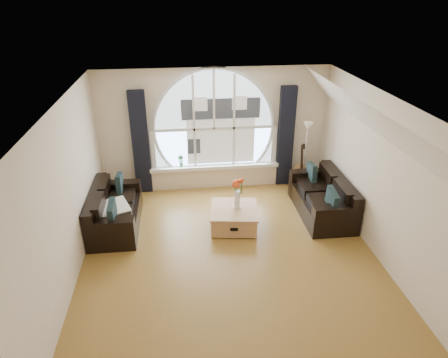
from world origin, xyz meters
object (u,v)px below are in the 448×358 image
(coffee_chest, at_px, (234,217))
(vase_flowers, at_px, (237,189))
(guitar, at_px, (300,164))
(sofa_right, at_px, (322,196))
(sofa_left, at_px, (115,208))
(potted_plant, at_px, (181,161))
(floor_lamp, at_px, (305,157))

(coffee_chest, relative_size, vase_flowers, 1.27)
(guitar, bearing_deg, vase_flowers, -139.76)
(sofa_right, distance_m, guitar, 1.33)
(sofa_left, bearing_deg, guitar, 18.41)
(vase_flowers, relative_size, potted_plant, 2.58)
(coffee_chest, bearing_deg, vase_flowers, 47.76)
(vase_flowers, xyz_separation_m, guitar, (1.70, 1.54, -0.25))
(floor_lamp, bearing_deg, potted_plant, 171.93)
(floor_lamp, bearing_deg, guitar, 90.66)
(coffee_chest, xyz_separation_m, potted_plant, (-0.95, 1.73, 0.47))
(coffee_chest, xyz_separation_m, vase_flowers, (0.06, 0.05, 0.57))
(sofa_right, xyz_separation_m, potted_plant, (-2.78, 1.45, 0.29))
(potted_plant, bearing_deg, coffee_chest, -61.08)
(sofa_left, bearing_deg, sofa_right, 0.19)
(guitar, bearing_deg, coffee_chest, -139.83)
(guitar, bearing_deg, sofa_left, -163.87)
(sofa_right, bearing_deg, vase_flowers, -172.28)
(floor_lamp, height_order, potted_plant, floor_lamp)
(potted_plant, bearing_deg, guitar, -2.80)
(guitar, relative_size, potted_plant, 3.91)
(sofa_right, height_order, coffee_chest, sofa_right)
(vase_flowers, xyz_separation_m, potted_plant, (-1.02, 1.67, -0.10))
(coffee_chest, bearing_deg, guitar, 49.86)
(sofa_left, relative_size, vase_flowers, 2.46)
(sofa_left, xyz_separation_m, potted_plant, (1.29, 1.44, 0.29))
(sofa_left, xyz_separation_m, guitar, (4.01, 1.31, 0.13))
(potted_plant, bearing_deg, sofa_right, -27.57)
(sofa_right, height_order, floor_lamp, floor_lamp)
(guitar, distance_m, potted_plant, 2.72)
(sofa_right, height_order, vase_flowers, vase_flowers)
(potted_plant, bearing_deg, sofa_left, -131.95)
(floor_lamp, bearing_deg, coffee_chest, -142.81)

